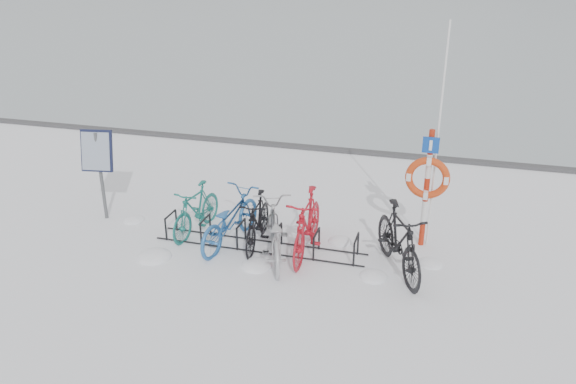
# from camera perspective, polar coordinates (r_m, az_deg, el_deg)

# --- Properties ---
(ground) EXTENTS (900.00, 900.00, 0.00)m
(ground) POSITION_cam_1_polar(r_m,az_deg,el_deg) (10.52, -2.89, -5.60)
(ground) COLOR white
(ground) RESTS_ON ground
(quay_edge) EXTENTS (400.00, 0.25, 0.10)m
(quay_edge) POSITION_cam_1_polar(r_m,az_deg,el_deg) (15.76, 3.96, 4.38)
(quay_edge) COLOR #3F3F42
(quay_edge) RESTS_ON ground
(bike_rack) EXTENTS (4.00, 0.48, 0.46)m
(bike_rack) POSITION_cam_1_polar(r_m,az_deg,el_deg) (10.44, -2.91, -4.73)
(bike_rack) COLOR black
(bike_rack) RESTS_ON ground
(info_board) EXTENTS (0.66, 0.34, 1.89)m
(info_board) POSITION_cam_1_polar(r_m,az_deg,el_deg) (11.74, -18.78, 3.47)
(info_board) COLOR #595B5E
(info_board) RESTS_ON ground
(lifebuoy_station) EXTENTS (0.78, 0.22, 4.07)m
(lifebuoy_station) POSITION_cam_1_polar(r_m,az_deg,el_deg) (10.28, 14.01, 1.40)
(lifebuoy_station) COLOR #A9230D
(lifebuoy_station) RESTS_ON ground
(bike_0) EXTENTS (0.68, 1.71, 1.00)m
(bike_0) POSITION_cam_1_polar(r_m,az_deg,el_deg) (11.02, -9.32, -1.62)
(bike_0) COLOR #186962
(bike_0) RESTS_ON ground
(bike_1) EXTENTS (1.01, 2.05, 1.03)m
(bike_1) POSITION_cam_1_polar(r_m,az_deg,el_deg) (10.52, -5.95, -2.57)
(bike_1) COLOR #255DA0
(bike_1) RESTS_ON ground
(bike_2) EXTENTS (0.61, 1.71, 1.01)m
(bike_2) POSITION_cam_1_polar(r_m,az_deg,el_deg) (10.41, -3.12, -2.81)
(bike_2) COLOR black
(bike_2) RESTS_ON ground
(bike_3) EXTENTS (1.34, 2.10, 1.04)m
(bike_3) POSITION_cam_1_polar(r_m,az_deg,el_deg) (9.93, -1.45, -3.99)
(bike_3) COLOR #9C9DA2
(bike_3) RESTS_ON ground
(bike_4) EXTENTS (0.59, 1.99, 1.19)m
(bike_4) POSITION_cam_1_polar(r_m,az_deg,el_deg) (10.08, 1.97, -3.11)
(bike_4) COLOR #B51522
(bike_4) RESTS_ON ground
(bike_5) EXTENTS (1.39, 2.05, 1.20)m
(bike_5) POSITION_cam_1_polar(r_m,az_deg,el_deg) (9.68, 11.20, -4.68)
(bike_5) COLOR black
(bike_5) RESTS_ON ground
(snow_drifts) EXTENTS (6.41, 2.04, 0.22)m
(snow_drifts) POSITION_cam_1_polar(r_m,az_deg,el_deg) (10.27, -3.53, -6.36)
(snow_drifts) COLOR white
(snow_drifts) RESTS_ON ground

